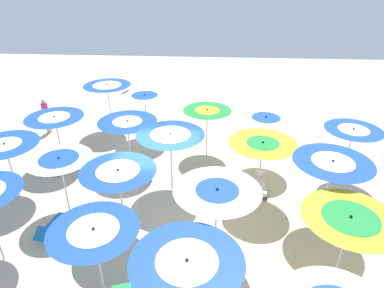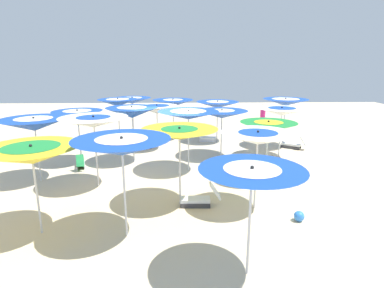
# 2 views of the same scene
# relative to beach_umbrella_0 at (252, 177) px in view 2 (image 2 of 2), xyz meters

# --- Properties ---
(ground) EXTENTS (42.31, 42.31, 0.04)m
(ground) POSITION_rel_beach_umbrella_0_xyz_m (-6.53, -1.92, -2.07)
(ground) COLOR beige
(beach_umbrella_0) EXTENTS (1.99, 1.99, 2.27)m
(beach_umbrella_0) POSITION_rel_beach_umbrella_0_xyz_m (0.00, 0.00, 0.00)
(beach_umbrella_0) COLOR silver
(beach_umbrella_0) RESTS_ON ground
(beach_umbrella_1) EXTENTS (2.05, 2.05, 2.30)m
(beach_umbrella_1) POSITION_rel_beach_umbrella_0_xyz_m (-2.93, 0.80, 0.03)
(beach_umbrella_1) COLOR silver
(beach_umbrella_1) RESTS_ON ground
(beach_umbrella_2) EXTENTS (1.96, 1.96, 2.17)m
(beach_umbrella_2) POSITION_rel_beach_umbrella_0_xyz_m (-5.16, 1.69, -0.12)
(beach_umbrella_2) COLOR silver
(beach_umbrella_2) RESTS_ON ground
(beach_umbrella_3) EXTENTS (2.20, 2.20, 2.26)m
(beach_umbrella_3) POSITION_rel_beach_umbrella_0_xyz_m (-7.97, 3.02, -0.01)
(beach_umbrella_3) COLOR silver
(beach_umbrella_3) RESTS_ON ground
(beach_umbrella_4) EXTENTS (2.18, 2.18, 2.43)m
(beach_umbrella_4) POSITION_rel_beach_umbrella_0_xyz_m (-9.85, 3.78, 0.17)
(beach_umbrella_4) COLOR silver
(beach_umbrella_4) RESTS_ON ground
(beach_umbrella_5) EXTENTS (2.24, 2.24, 2.49)m
(beach_umbrella_5) POSITION_rel_beach_umbrella_0_xyz_m (-1.52, -2.64, 0.19)
(beach_umbrella_5) COLOR silver
(beach_umbrella_5) RESTS_ON ground
(beach_umbrella_6) EXTENTS (2.19, 2.19, 2.34)m
(beach_umbrella_6) POSITION_rel_beach_umbrella_0_xyz_m (-3.30, -1.35, 0.08)
(beach_umbrella_6) COLOR silver
(beach_umbrella_6) RESTS_ON ground
(beach_umbrella_7) EXTENTS (2.29, 2.29, 2.39)m
(beach_umbrella_7) POSITION_rel_beach_umbrella_0_xyz_m (-6.31, -1.04, 0.13)
(beach_umbrella_7) COLOR silver
(beach_umbrella_7) RESTS_ON ground
(beach_umbrella_8) EXTENTS (2.25, 2.25, 2.14)m
(beach_umbrella_8) POSITION_rel_beach_umbrella_0_xyz_m (-8.14, 0.45, -0.14)
(beach_umbrella_8) COLOR silver
(beach_umbrella_8) RESTS_ON ground
(beach_umbrella_9) EXTENTS (2.22, 2.22, 2.17)m
(beach_umbrella_9) POSITION_rel_beach_umbrella_0_xyz_m (-11.01, 0.58, -0.10)
(beach_umbrella_9) COLOR silver
(beach_umbrella_9) RESTS_ON ground
(beach_umbrella_10) EXTENTS (2.24, 2.24, 2.27)m
(beach_umbrella_10) POSITION_rel_beach_umbrella_0_xyz_m (-1.71, -4.77, -0.04)
(beach_umbrella_10) COLOR silver
(beach_umbrella_10) RESTS_ON ground
(beach_umbrella_11) EXTENTS (2.22, 2.22, 2.44)m
(beach_umbrella_11) POSITION_rel_beach_umbrella_0_xyz_m (-4.76, -4.15, 0.17)
(beach_umbrella_11) COLOR silver
(beach_umbrella_11) RESTS_ON ground
(beach_umbrella_12) EXTENTS (2.12, 2.12, 2.38)m
(beach_umbrella_12) POSITION_rel_beach_umbrella_0_xyz_m (-7.47, -3.33, 0.06)
(beach_umbrella_12) COLOR silver
(beach_umbrella_12) RESTS_ON ground
(beach_umbrella_13) EXTENTS (1.99, 1.99, 2.18)m
(beach_umbrella_13) POSITION_rel_beach_umbrella_0_xyz_m (-9.54, -2.48, -0.12)
(beach_umbrella_13) COLOR silver
(beach_umbrella_13) RESTS_ON ground
(beach_umbrella_14) EXTENTS (2.19, 2.19, 2.21)m
(beach_umbrella_14) POSITION_rel_beach_umbrella_0_xyz_m (-11.66, -1.77, -0.08)
(beach_umbrella_14) COLOR silver
(beach_umbrella_14) RESTS_ON ground
(beach_umbrella_16) EXTENTS (2.28, 2.28, 2.31)m
(beach_umbrella_16) POSITION_rel_beach_umbrella_0_xyz_m (-5.34, -6.33, -0.01)
(beach_umbrella_16) COLOR silver
(beach_umbrella_16) RESTS_ON ground
(beach_umbrella_17) EXTENTS (2.02, 2.02, 2.25)m
(beach_umbrella_17) POSITION_rel_beach_umbrella_0_xyz_m (-7.45, -5.54, -0.00)
(beach_umbrella_17) COLOR silver
(beach_umbrella_17) RESTS_ON ground
(beach_umbrella_18) EXTENTS (2.00, 2.00, 2.36)m
(beach_umbrella_18) POSITION_rel_beach_umbrella_0_xyz_m (-10.64, -4.52, 0.08)
(beach_umbrella_18) COLOR silver
(beach_umbrella_18) RESTS_ON ground
(beach_umbrella_19) EXTENTS (2.17, 2.17, 2.17)m
(beach_umbrella_19) POSITION_rel_beach_umbrella_0_xyz_m (-13.09, -4.18, -0.11)
(beach_umbrella_19) COLOR silver
(beach_umbrella_19) RESTS_ON ground
(lounger_0) EXTENTS (1.20, 0.64, 0.65)m
(lounger_0) POSITION_rel_beach_umbrella_0_xyz_m (-6.75, -5.37, -1.84)
(lounger_0) COLOR silver
(lounger_0) RESTS_ON ground
(lounger_1) EXTENTS (0.41, 1.19, 0.70)m
(lounger_1) POSITION_rel_beach_umbrella_0_xyz_m (-3.12, -0.79, -1.83)
(lounger_1) COLOR #333338
(lounger_1) RESTS_ON ground
(lounger_2) EXTENTS (0.41, 1.20, 0.63)m
(lounger_2) POSITION_rel_beach_umbrella_0_xyz_m (-10.92, -0.02, -1.84)
(lounger_2) COLOR silver
(lounger_2) RESTS_ON ground
(lounger_3) EXTENTS (0.95, 1.18, 0.66)m
(lounger_3) POSITION_rel_beach_umbrella_0_xyz_m (-9.37, 4.16, -1.84)
(lounger_3) COLOR #333338
(lounger_3) RESTS_ON ground
(lounger_5) EXTENTS (0.56, 1.35, 0.51)m
(lounger_5) POSITION_rel_beach_umbrella_0_xyz_m (-9.74, -3.31, -1.86)
(lounger_5) COLOR olive
(lounger_5) RESTS_ON ground
(beachgoer_0) EXTENTS (0.30, 0.30, 1.71)m
(beachgoer_0) POSITION_rel_beach_umbrella_0_xyz_m (-12.93, 3.49, -1.15)
(beachgoer_0) COLOR #D8A87F
(beachgoer_0) RESTS_ON ground
(beach_ball) EXTENTS (0.28, 0.28, 0.28)m
(beach_ball) POSITION_rel_beach_umbrella_0_xyz_m (-2.11, 1.81, -1.91)
(beach_ball) COLOR #337FE5
(beach_ball) RESTS_ON ground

